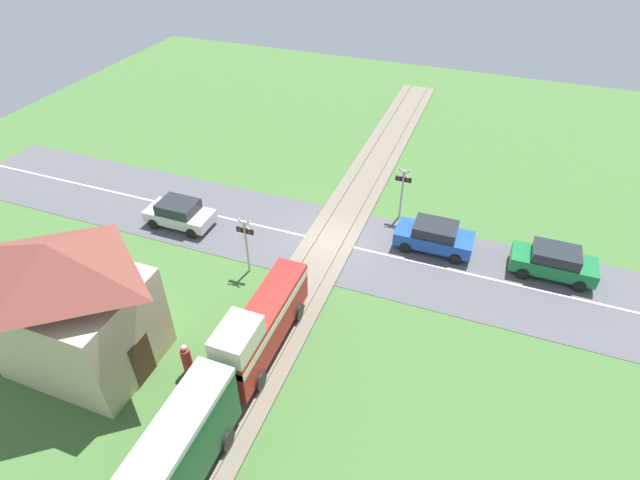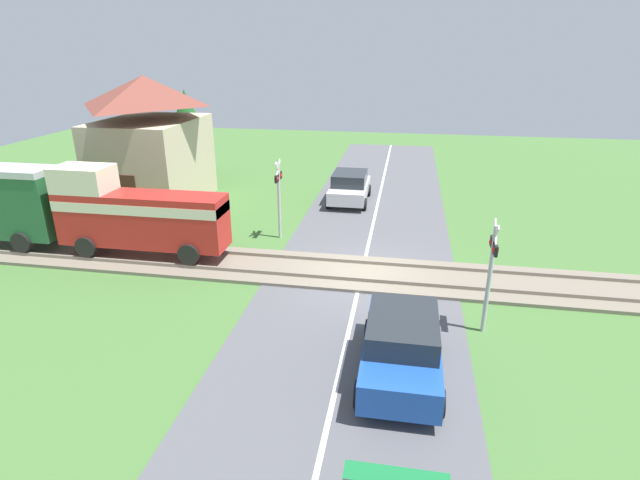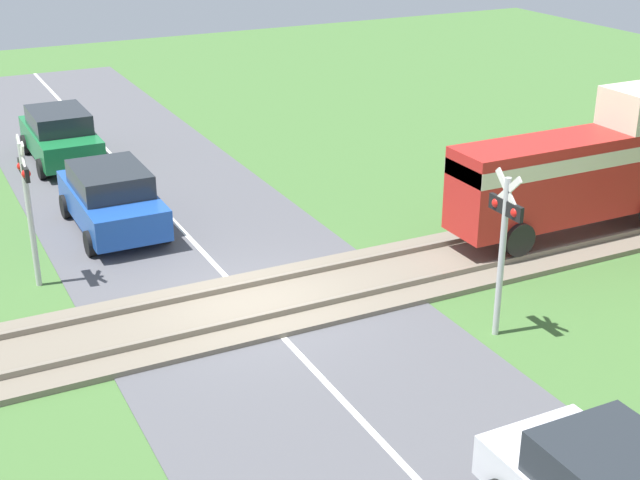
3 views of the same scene
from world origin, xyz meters
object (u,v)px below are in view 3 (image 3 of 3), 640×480
Objects in this scene: car_behind_queue at (60,135)px; crossing_signal_east_approach at (504,233)px; crossing_signal_west_approach at (27,193)px; car_near_crossing at (112,198)px.

car_behind_queue is 15.21m from crossing_signal_east_approach.
crossing_signal_east_approach is at bearing 50.54° from crossing_signal_west_approach.
car_near_crossing is 1.00× the size of car_behind_queue.
car_near_crossing is 1.25× the size of crossing_signal_east_approach.
car_near_crossing is at bearing -0.00° from car_behind_queue.
crossing_signal_east_approach is (6.01, 7.30, 0.00)m from crossing_signal_west_approach.
car_near_crossing is 3.46m from crossing_signal_west_approach.
crossing_signal_west_approach reaches higher than car_behind_queue.
car_behind_queue is at bearing 165.02° from crossing_signal_west_approach.
crossing_signal_east_approach is (8.36, 5.09, 1.24)m from car_near_crossing.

